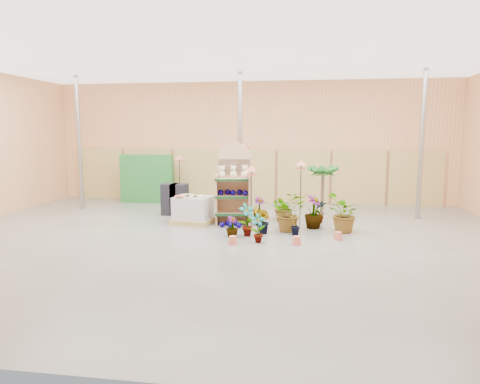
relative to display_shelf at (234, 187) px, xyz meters
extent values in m
cube|color=#5C5D56|center=(-0.04, -2.04, -1.13)|extent=(15.00, 12.00, 0.10)
cube|color=white|center=(-0.04, -2.04, 3.47)|extent=(15.00, 12.00, 0.10)
cube|color=tan|center=(-0.04, 4.01, 1.17)|extent=(15.00, 0.10, 4.50)
cylinder|color=gray|center=(-5.54, 1.46, 1.17)|extent=(0.14, 0.14, 4.50)
cylinder|color=gray|center=(5.46, 1.46, 1.17)|extent=(0.14, 0.14, 4.50)
cylinder|color=gray|center=(-0.04, 1.46, 1.17)|extent=(0.14, 0.14, 4.50)
cube|color=#A78B4D|center=(-6.04, 3.88, -0.08)|extent=(1.90, 0.06, 2.00)
cube|color=#A78B4D|center=(-4.04, 3.88, -0.08)|extent=(1.90, 0.06, 2.00)
cube|color=#A78B4D|center=(-2.04, 3.88, -0.08)|extent=(1.90, 0.06, 2.00)
cube|color=#A78B4D|center=(-0.04, 3.88, -0.08)|extent=(1.90, 0.06, 2.00)
cube|color=#A78B4D|center=(1.96, 3.88, -0.08)|extent=(1.90, 0.06, 2.00)
cube|color=#A78B4D|center=(3.96, 3.88, -0.08)|extent=(1.90, 0.06, 2.00)
cube|color=#A78B4D|center=(5.96, 3.88, -0.08)|extent=(1.90, 0.06, 2.00)
cube|color=tan|center=(0.00, 0.11, -0.15)|extent=(0.99, 0.22, 1.87)
cylinder|color=tan|center=(0.00, 0.11, 0.79)|extent=(0.99, 0.22, 0.99)
cube|color=tan|center=(0.00, -0.18, -0.75)|extent=(1.01, 0.67, 0.04)
cube|color=#0F3819|center=(0.00, -0.45, -0.75)|extent=(0.94, 0.16, 0.07)
cube|color=tan|center=(0.00, -0.18, -0.25)|extent=(1.01, 0.67, 0.04)
cube|color=#0F3819|center=(0.00, -0.45, -0.25)|extent=(0.94, 0.16, 0.07)
cube|color=tan|center=(0.00, -0.18, 0.24)|extent=(1.01, 0.67, 0.04)
cube|color=#0F3819|center=(0.00, -0.45, 0.24)|extent=(0.94, 0.16, 0.07)
cube|color=tan|center=(-0.47, -0.18, -0.36)|extent=(0.12, 0.55, 1.43)
cube|color=tan|center=(0.47, -0.18, -0.36)|extent=(0.12, 0.55, 1.43)
sphere|color=beige|center=(-0.33, -0.11, 0.36)|extent=(0.20, 0.20, 0.20)
sphere|color=beige|center=(-0.33, -0.11, 0.52)|extent=(0.15, 0.15, 0.15)
sphere|color=beige|center=(0.00, -0.11, 0.36)|extent=(0.21, 0.21, 0.21)
sphere|color=beige|center=(0.00, -0.11, 0.53)|extent=(0.15, 0.15, 0.15)
sphere|color=beige|center=(0.33, -0.11, 0.37)|extent=(0.22, 0.22, 0.22)
sphere|color=beige|center=(0.33, -0.11, 0.54)|extent=(0.15, 0.15, 0.15)
sphere|color=#070056|center=(-0.35, -0.20, -0.15)|extent=(0.16, 0.16, 0.16)
sphere|color=#070056|center=(-0.18, -0.07, -0.15)|extent=(0.16, 0.16, 0.16)
sphere|color=#070056|center=(0.00, -0.20, -0.15)|extent=(0.16, 0.16, 0.16)
sphere|color=#070056|center=(0.18, -0.07, -0.15)|extent=(0.16, 0.16, 0.16)
sphere|color=#070056|center=(0.35, -0.20, -0.15)|extent=(0.16, 0.16, 0.16)
sphere|color=#070056|center=(-0.24, -0.60, -1.00)|extent=(0.15, 0.15, 0.15)
sphere|color=#070056|center=(-0.12, -0.36, -1.00)|extent=(0.15, 0.15, 0.15)
sphere|color=#070056|center=(0.00, -0.60, -1.00)|extent=(0.15, 0.15, 0.15)
sphere|color=#070056|center=(0.12, -0.36, -1.00)|extent=(0.15, 0.15, 0.15)
sphere|color=#070056|center=(0.24, -0.60, -1.00)|extent=(0.15, 0.15, 0.15)
cube|color=#A78B4D|center=(-1.18, -0.18, -1.01)|extent=(1.23, 1.08, 0.14)
cube|color=#BABDC2|center=(-1.18, -0.18, -0.62)|extent=(1.13, 0.97, 0.65)
cylinder|color=tan|center=(-1.41, -0.32, -0.27)|extent=(0.37, 0.37, 0.04)
cylinder|color=tan|center=(-1.18, -0.32, -0.27)|extent=(0.37, 0.37, 0.04)
cylinder|color=tan|center=(-0.95, -0.32, -0.27)|extent=(0.37, 0.37, 0.04)
cylinder|color=tan|center=(-1.41, -0.04, -0.27)|extent=(0.37, 0.37, 0.04)
cube|color=black|center=(-1.94, 1.00, -0.83)|extent=(0.50, 0.50, 0.50)
cube|color=black|center=(-1.94, 1.00, -0.33)|extent=(0.50, 0.50, 0.50)
cube|color=black|center=(-2.24, 1.00, -0.83)|extent=(0.50, 0.50, 0.50)
cube|color=black|center=(-2.24, 1.00, -0.33)|extent=(0.50, 0.50, 0.50)
cube|color=#236B2B|center=(-3.84, 3.16, -0.18)|extent=(2.00, 0.30, 1.80)
cylinder|color=gray|center=(0.06, 0.96, 0.02)|extent=(0.05, 0.05, 2.20)
cube|color=red|center=(0.06, 0.92, 0.92)|extent=(0.50, 0.03, 0.40)
cylinder|color=black|center=(0.58, -0.64, -0.33)|extent=(0.02, 0.02, 1.50)
cylinder|color=#C96049|center=(0.58, -0.64, 0.42)|extent=(0.30, 0.30, 0.02)
cone|color=#C96049|center=(0.58, -0.64, 0.59)|extent=(0.34, 0.34, 0.14)
cylinder|color=black|center=(1.90, 0.01, -0.27)|extent=(0.02, 0.02, 1.62)
cylinder|color=#C96049|center=(1.90, 0.01, 0.54)|extent=(0.30, 0.30, 0.02)
cone|color=#C96049|center=(1.90, 0.01, 0.71)|extent=(0.34, 0.34, 0.14)
cylinder|color=black|center=(-2.34, 2.41, -0.28)|extent=(0.02, 0.02, 1.59)
cylinder|color=#C96049|center=(-2.34, 2.41, 0.51)|extent=(0.30, 0.30, 0.02)
cone|color=#C96049|center=(-2.34, 2.41, 0.68)|extent=(0.34, 0.34, 0.14)
cylinder|color=brown|center=(2.56, 1.10, -0.39)|extent=(0.10, 0.10, 1.38)
imported|color=#19581A|center=(0.58, -1.48, -0.65)|extent=(0.53, 0.53, 0.85)
imported|color=#19581A|center=(0.98, -1.19, -0.74)|extent=(0.46, 0.48, 0.68)
imported|color=#19581A|center=(1.60, -0.76, -0.58)|extent=(1.19, 1.18, 1.00)
imported|color=#19581A|center=(2.28, -0.30, -0.62)|extent=(0.67, 0.67, 0.91)
imported|color=#19581A|center=(2.49, 0.42, -0.74)|extent=(0.42, 0.36, 0.67)
imported|color=#19581A|center=(0.72, -0.17, -0.81)|extent=(0.38, 0.35, 0.54)
imported|color=#19581A|center=(1.42, 0.56, -0.65)|extent=(1.01, 0.98, 0.86)
imported|color=#19581A|center=(0.22, -1.65, -0.81)|extent=(0.42, 0.42, 0.54)
imported|color=#19581A|center=(0.92, -2.09, -0.73)|extent=(0.41, 0.32, 0.70)
imported|color=#19581A|center=(1.78, -1.23, -0.82)|extent=(0.34, 0.36, 0.52)
imported|color=#19581A|center=(3.06, -0.71, -0.57)|extent=(1.14, 1.19, 1.02)
imported|color=#19581A|center=(0.65, 0.63, -0.74)|extent=(0.54, 0.54, 0.68)
camera|label=1|loc=(2.01, -12.06, 1.57)|focal=32.00mm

